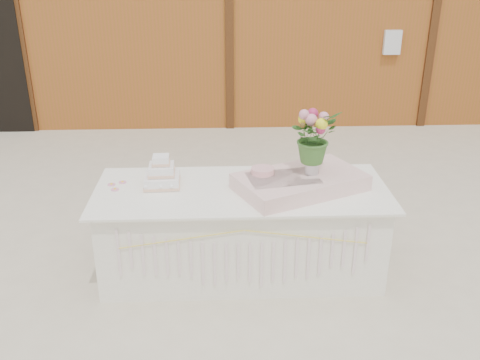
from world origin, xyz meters
The scene contains 9 objects.
ground centered at (0.00, 0.00, 0.00)m, with size 80.00×80.00×0.00m, color beige.
barn centered at (-0.01, 5.99, 1.68)m, with size 12.60×4.60×3.30m.
cake_table centered at (0.00, 0.00, 0.39)m, with size 2.40×1.00×0.77m.
wedding_cake centered at (-0.65, 0.10, 0.86)m, with size 0.30×0.30×0.26m.
pink_cake_stand centered at (0.17, 0.03, 0.87)m, with size 0.24×0.24×0.17m.
satin_runner centered at (0.48, -0.02, 0.83)m, with size 1.00×0.58×0.13m, color beige.
flower_vase centered at (0.57, 0.01, 0.97)m, with size 0.11×0.11×0.15m, color silver.
bouquet centered at (0.57, 0.01, 1.26)m, with size 0.38×0.33×0.42m, color #396829.
loose_flowers centered at (-1.06, 0.12, 0.78)m, with size 0.13×0.32×0.02m, color pink, non-canonical shape.
Camera 1 is at (-0.18, -3.96, 2.58)m, focal length 40.00 mm.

